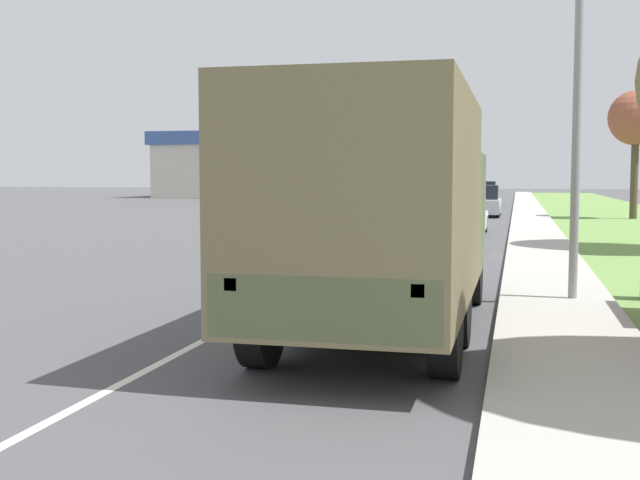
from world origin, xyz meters
The scene contains 12 objects.
ground_plane centered at (0.00, 40.00, 0.00)m, with size 180.00×180.00×0.00m, color #4C4C4F.
lane_centre_stripe centered at (0.00, 40.00, 0.00)m, with size 0.12×120.00×0.00m.
sidewalk_right centered at (4.50, 40.00, 0.06)m, with size 1.80×120.00×0.12m.
grass_strip_right centered at (8.90, 40.00, 0.01)m, with size 7.00×120.00×0.02m.
military_truck centered at (2.16, 10.26, 1.68)m, with size 2.31×7.44×3.08m.
car_nearest_ahead centered at (2.05, 21.03, 0.73)m, with size 1.84×4.13×1.65m.
car_second_ahead centered at (1.86, 28.80, 0.64)m, with size 1.85×4.19×1.40m.
car_third_ahead centered at (2.06, 41.92, 0.72)m, with size 1.89×4.34×1.60m.
car_fourth_ahead centered at (1.63, 55.22, 0.76)m, with size 1.77×4.40×1.71m.
lamp_post centered at (4.54, 13.29, 4.23)m, with size 1.69×0.24×6.88m.
tree_far_right centered at (9.28, 40.83, 4.77)m, with size 2.62×2.62×6.14m.
building_distant centered at (-19.13, 73.33, 3.11)m, with size 20.74×11.05×6.14m.
Camera 1 is at (3.85, -0.17, 2.10)m, focal length 45.00 mm.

